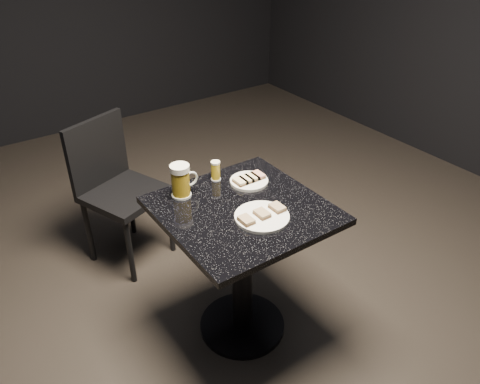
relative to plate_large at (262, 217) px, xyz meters
name	(u,v)px	position (x,y,z in m)	size (l,w,h in m)	color
floor	(242,326)	(-0.02, 0.11, -0.76)	(6.00, 6.00, 0.00)	black
plate_large	(262,217)	(0.00, 0.00, 0.00)	(0.24, 0.24, 0.01)	white
plate_small	(249,181)	(0.13, 0.27, 0.00)	(0.18, 0.18, 0.01)	white
table	(242,250)	(-0.02, 0.11, -0.25)	(0.70, 0.70, 0.75)	black
beer_mug	(181,181)	(-0.19, 0.35, 0.07)	(0.13, 0.09, 0.16)	silver
beer_tumbler	(216,171)	(0.01, 0.39, 0.04)	(0.05, 0.05, 0.10)	silver
chair	(116,183)	(-0.27, 1.05, -0.26)	(0.53, 0.53, 0.87)	black
canapes_on_plate_large	(262,214)	(0.00, 0.00, 0.02)	(0.22, 0.07, 0.02)	#4C3521
canapes_on_plate_small	(249,178)	(0.13, 0.27, 0.02)	(0.15, 0.07, 0.02)	#4C3521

